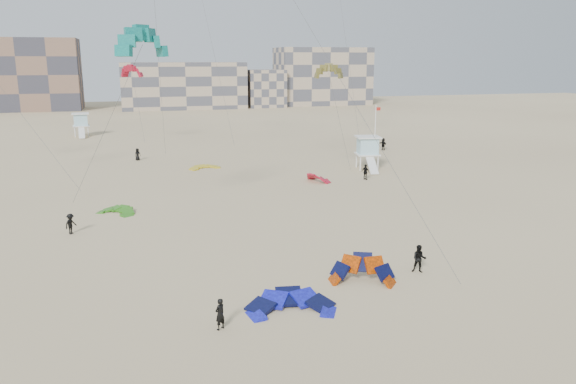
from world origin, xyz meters
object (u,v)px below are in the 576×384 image
object	(u,v)px
kite_ground_blue	(291,311)
lifeguard_tower_near	(367,153)
kitesurfer_main	(220,314)
kite_ground_orange	(362,282)

from	to	relation	value
kite_ground_blue	lifeguard_tower_near	world-z (taller)	lifeguard_tower_near
kitesurfer_main	lifeguard_tower_near	bearing A→B (deg)	-158.66
kitesurfer_main	lifeguard_tower_near	distance (m)	43.16
lifeguard_tower_near	kitesurfer_main	bearing A→B (deg)	-113.07
kite_ground_blue	kitesurfer_main	distance (m)	4.15
kite_ground_orange	lifeguard_tower_near	size ratio (longest dim) A/B	0.69
kitesurfer_main	lifeguard_tower_near	size ratio (longest dim) A/B	0.29
kite_ground_blue	kite_ground_orange	xyz separation A→B (m)	(5.10, 2.60, 0.00)
kite_ground_blue	kite_ground_orange	world-z (taller)	kite_ground_orange
kitesurfer_main	kite_ground_orange	bearing A→B (deg)	166.35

